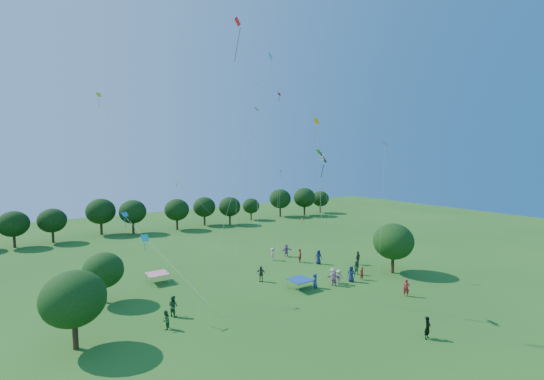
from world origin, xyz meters
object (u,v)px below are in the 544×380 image
Objects in this scene: near_tree_north at (103,270)px; tent_blue at (300,280)px; pirate_kite at (324,160)px; red_high_kite at (237,79)px; near_tree_east at (393,241)px; near_tree_west at (74,299)px; tent_red_stripe at (158,274)px; man_in_black at (428,328)px.

near_tree_north is 19.78m from tent_blue.
red_high_kite is at bearing 153.55° from pirate_kite.
red_high_kite is at bearing -176.23° from tent_blue.
near_tree_east reaches higher than near_tree_north.
near_tree_east is at bearing -8.41° from tent_blue.
near_tree_west is at bearing -111.47° from near_tree_north.
tent_red_stripe is at bearing 153.65° from near_tree_east.
near_tree_north is at bearing 120.97° from man_in_black.
near_tree_west is 22.03m from red_high_kite.
pirate_kite reaches higher than tent_red_stripe.
tent_red_stripe is 22.61m from pirate_kite.
man_in_black is 0.13× the size of pirate_kite.
near_tree_west is 34.20m from near_tree_east.
tent_blue is (12.14, -10.48, 0.00)m from tent_red_stripe.
red_high_kite is at bearing 0.15° from near_tree_west.
man_in_black is at bearing -77.68° from pirate_kite.
pirate_kite is at bearing -9.64° from near_tree_west.
near_tree_east reaches higher than man_in_black.
near_tree_north is at bearing 142.05° from red_high_kite.
tent_blue is (21.33, 0.54, -2.78)m from near_tree_west.
tent_blue is 14.07m from man_in_black.
pirate_kite reaches higher than near_tree_east.
near_tree_north is 23.67m from pirate_kite.
near_tree_east reaches higher than tent_red_stripe.
near_tree_west is 8.80m from near_tree_north.
man_in_black is 0.07× the size of red_high_kite.
red_high_kite is (-7.69, -0.51, 20.08)m from tent_blue.
pirate_kite is (17.62, -11.71, 10.60)m from near_tree_north.
pirate_kite reaches higher than man_in_black.
near_tree_west is 14.61m from tent_red_stripe.
man_in_black is at bearing -47.51° from near_tree_north.
near_tree_east is 16.73m from man_in_black.
pirate_kite is (-13.34, -2.18, 9.90)m from near_tree_east.
near_tree_west reaches higher than tent_blue.
tent_red_stripe is (9.19, 11.02, -2.78)m from near_tree_west.
man_in_black is at bearing -132.83° from near_tree_east.
near_tree_east reaches higher than tent_blue.
near_tree_west is at bearing 138.20° from man_in_black.
tent_red_stripe and tent_blue have the same top height.
near_tree_west is at bearing -129.82° from tent_red_stripe.
near_tree_north is 2.25× the size of tent_blue.
near_tree_east is at bearing -26.35° from tent_red_stripe.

